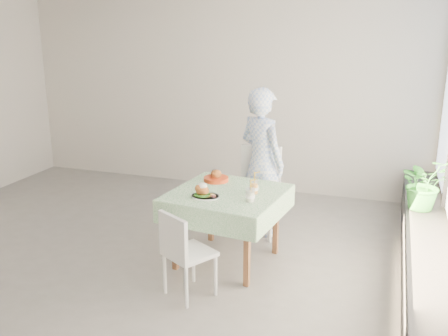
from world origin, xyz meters
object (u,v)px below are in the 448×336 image
at_px(chair_far, 257,208).
at_px(chair_near, 189,270).
at_px(main_dish, 204,192).
at_px(juice_cup_orange, 254,188).
at_px(diner, 262,162).
at_px(potted_plant, 424,183).
at_px(cafe_table, 227,219).

height_order(chair_far, chair_near, chair_far).
distance_m(main_dish, juice_cup_orange, 0.49).
relative_size(chair_far, diner, 0.59).
height_order(chair_far, diner, diner).
height_order(diner, potted_plant, diner).
xyz_separation_m(diner, main_dish, (-0.29, -1.07, -0.05)).
relative_size(cafe_table, juice_cup_orange, 4.42).
bearing_deg(potted_plant, diner, 178.93).
bearing_deg(chair_far, chair_near, -97.55).
distance_m(chair_far, potted_plant, 1.80).
relative_size(chair_far, chair_near, 1.25).
bearing_deg(potted_plant, juice_cup_orange, -153.54).
height_order(cafe_table, potted_plant, potted_plant).
bearing_deg(chair_near, juice_cup_orange, 64.44).
xyz_separation_m(main_dish, potted_plant, (1.99, 1.03, -0.01)).
height_order(juice_cup_orange, potted_plant, potted_plant).
relative_size(chair_far, main_dish, 3.58).
relative_size(chair_far, juice_cup_orange, 3.78).
distance_m(cafe_table, diner, 0.93).
xyz_separation_m(diner, juice_cup_orange, (0.14, -0.81, -0.03)).
xyz_separation_m(cafe_table, chair_far, (0.09, 0.78, -0.15)).
bearing_deg(main_dish, potted_plant, 27.41).
relative_size(main_dish, potted_plant, 0.50).
distance_m(juice_cup_orange, potted_plant, 1.76).
bearing_deg(chair_far, cafe_table, -96.81).
xyz_separation_m(cafe_table, chair_near, (-0.11, -0.74, -0.22)).
bearing_deg(potted_plant, main_dish, -152.59).
height_order(diner, main_dish, diner).
relative_size(cafe_table, potted_plant, 2.11).
bearing_deg(cafe_table, chair_near, -98.32).
xyz_separation_m(chair_far, diner, (0.03, 0.06, 0.53)).
height_order(cafe_table, juice_cup_orange, juice_cup_orange).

